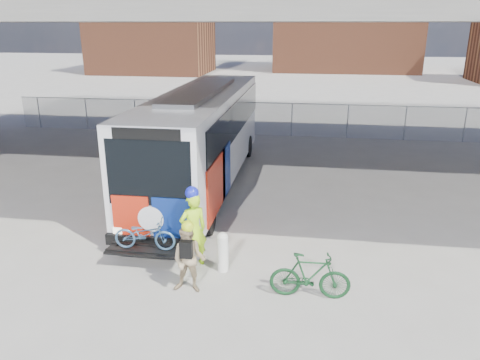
% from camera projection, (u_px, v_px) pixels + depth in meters
% --- Properties ---
extents(ground, '(160.00, 160.00, 0.00)m').
position_uv_depth(ground, '(242.00, 221.00, 14.87)').
color(ground, '#9E9991').
rests_on(ground, ground).
extents(bus, '(2.67, 12.90, 3.69)m').
position_uv_depth(bus, '(202.00, 131.00, 17.61)').
color(bus, silver).
rests_on(bus, ground).
extents(overpass, '(40.00, 16.00, 7.95)m').
position_uv_depth(overpass, '(258.00, 6.00, 16.53)').
color(overpass, '#605E59').
rests_on(overpass, ground).
extents(chainlink_fence, '(30.00, 0.06, 30.00)m').
position_uv_depth(chainlink_fence, '(274.00, 110.00, 25.66)').
color(chainlink_fence, gray).
rests_on(chainlink_fence, ground).
extents(brick_buildings, '(54.00, 22.00, 12.00)m').
position_uv_depth(brick_buildings, '(309.00, 28.00, 58.15)').
color(brick_buildings, brown).
rests_on(brick_buildings, ground).
extents(bollard, '(0.27, 0.27, 1.05)m').
position_uv_depth(bollard, '(223.00, 250.00, 11.70)').
color(bollard, beige).
rests_on(bollard, ground).
extents(cyclist_hivis, '(0.86, 0.80, 2.15)m').
position_uv_depth(cyclist_hivis, '(193.00, 228.00, 11.85)').
color(cyclist_hivis, '#B9FF1A').
rests_on(cyclist_hivis, ground).
extents(cyclist_tan, '(0.80, 0.62, 1.79)m').
position_uv_depth(cyclist_tan, '(189.00, 259.00, 10.71)').
color(cyclist_tan, tan).
rests_on(cyclist_tan, ground).
extents(bike_parked, '(1.84, 0.56, 1.10)m').
position_uv_depth(bike_parked, '(310.00, 276.00, 10.55)').
color(bike_parked, '#154220').
rests_on(bike_parked, ground).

